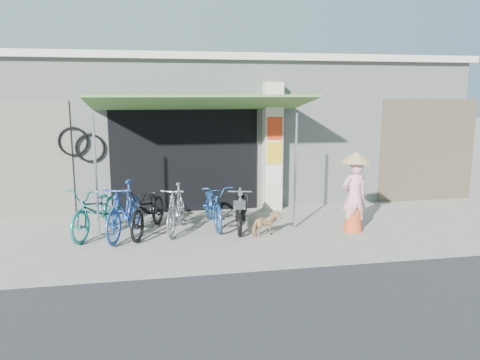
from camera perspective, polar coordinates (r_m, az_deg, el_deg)
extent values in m
plane|color=gray|center=(8.89, 2.49, -7.47)|extent=(80.00, 80.00, 0.00)
cube|color=#A1A79F|center=(13.51, -2.42, 6.28)|extent=(12.00, 5.00, 3.50)
cube|color=beige|center=(13.50, -2.49, 14.06)|extent=(12.30, 5.30, 0.16)
cube|color=black|center=(10.94, -6.71, 2.59)|extent=(3.40, 0.06, 2.50)
cube|color=black|center=(11.06, -6.64, -0.99)|extent=(3.06, 0.04, 1.10)
torus|color=black|center=(10.92, -17.81, 3.74)|extent=(0.65, 0.05, 0.65)
cylinder|color=silver|center=(10.91, -17.89, 5.42)|extent=(0.02, 0.02, 0.12)
torus|color=black|center=(10.95, -19.68, 4.43)|extent=(0.65, 0.05, 0.65)
cylinder|color=silver|center=(10.95, -19.76, 6.11)|extent=(0.02, 0.02, 0.12)
cube|color=beige|center=(11.11, 3.94, 4.06)|extent=(0.42, 0.42, 3.00)
cube|color=red|center=(10.86, 4.26, 6.29)|extent=(0.36, 0.02, 0.52)
cube|color=gold|center=(10.91, 4.22, 3.31)|extent=(0.36, 0.02, 0.52)
cube|color=silver|center=(11.00, 4.18, 0.41)|extent=(0.36, 0.02, 0.50)
cube|color=#447032|center=(9.94, -4.73, 9.36)|extent=(4.60, 1.88, 0.35)
cylinder|color=silver|center=(9.17, -17.14, 0.23)|extent=(0.05, 0.05, 2.36)
cylinder|color=silver|center=(9.55, 6.78, 1.02)|extent=(0.05, 0.05, 2.36)
cube|color=brown|center=(12.94, 21.87, 3.35)|extent=(2.60, 0.06, 2.60)
cube|color=#6B665B|center=(11.33, -26.27, 2.11)|extent=(2.60, 0.06, 2.60)
imported|color=#19746E|center=(9.59, -17.04, -3.49)|extent=(1.32, 2.01, 1.00)
imported|color=#204494|center=(9.27, -13.91, -3.55)|extent=(1.04, 1.87, 1.08)
imported|color=black|center=(9.43, -11.08, -3.56)|extent=(1.20, 1.94, 0.96)
imported|color=#B4B4B9|center=(9.45, -7.78, -3.40)|extent=(0.87, 1.69, 0.98)
imported|color=navy|center=(9.78, -3.25, -2.99)|extent=(0.70, 1.79, 0.92)
imported|color=#997751|center=(9.11, 3.19, -5.42)|extent=(0.63, 0.48, 0.49)
torus|color=black|center=(9.09, -0.01, -5.52)|extent=(0.18, 0.47, 0.46)
torus|color=black|center=(10.19, 0.28, -3.76)|extent=(0.18, 0.47, 0.46)
cube|color=black|center=(9.62, 0.14, -4.21)|extent=(0.38, 0.85, 0.09)
cube|color=black|center=(9.87, 0.22, -2.68)|extent=(0.33, 0.52, 0.30)
cube|color=black|center=(9.83, 0.22, -1.64)|extent=(0.32, 0.52, 0.08)
cube|color=black|center=(9.18, 0.04, -3.36)|extent=(0.21, 0.13, 0.49)
cylinder|color=silver|center=(8.95, 0.00, -1.41)|extent=(0.45, 0.13, 0.03)
cube|color=silver|center=(8.85, -0.05, -2.95)|extent=(0.26, 0.22, 0.18)
imported|color=pink|center=(9.63, 13.77, -1.91)|extent=(0.55, 0.38, 1.44)
cone|color=#C4441B|center=(9.74, 13.64, -4.74)|extent=(0.38, 0.38, 0.46)
cone|color=tan|center=(9.49, 13.98, 2.77)|extent=(0.64, 0.64, 0.22)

